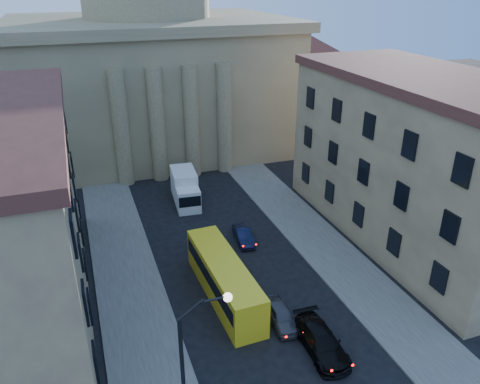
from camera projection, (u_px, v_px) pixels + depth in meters
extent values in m
cube|color=#524F4B|center=(138.00, 322.00, 32.39)|extent=(5.00, 60.00, 0.15)
cube|color=#524F4B|center=(351.00, 274.00, 37.62)|extent=(5.00, 60.00, 0.15)
cube|color=olive|center=(153.00, 87.00, 64.09)|extent=(34.00, 26.00, 16.00)
cube|color=olive|center=(148.00, 22.00, 60.55)|extent=(35.50, 27.50, 1.20)
cube|color=olive|center=(296.00, 96.00, 69.90)|extent=(13.00, 13.00, 11.00)
cone|color=#4E2821|center=(299.00, 44.00, 66.75)|extent=(26.02, 26.02, 4.00)
cylinder|color=olive|center=(121.00, 129.00, 51.61)|extent=(1.80, 1.80, 13.00)
cylinder|color=olive|center=(157.00, 125.00, 52.84)|extent=(1.80, 1.80, 13.00)
cylinder|color=olive|center=(192.00, 122.00, 54.07)|extent=(1.80, 1.80, 13.00)
cylinder|color=olive|center=(224.00, 119.00, 55.31)|extent=(1.80, 1.80, 13.00)
cube|color=tan|center=(418.00, 164.00, 40.74)|extent=(11.00, 26.00, 14.00)
cube|color=#4E2821|center=(433.00, 79.00, 37.67)|extent=(11.60, 26.60, 0.80)
cylinder|color=black|center=(191.00, 310.00, 20.85)|extent=(1.30, 0.12, 0.96)
cylinder|color=black|center=(212.00, 300.00, 21.03)|extent=(1.30, 0.12, 0.12)
sphere|color=white|center=(228.00, 297.00, 21.28)|extent=(0.44, 0.44, 0.44)
imported|color=black|center=(321.00, 341.00, 29.74)|extent=(2.31, 5.29, 1.51)
imported|color=#444448|center=(281.00, 315.00, 32.15)|extent=(1.73, 4.00, 1.34)
imported|color=black|center=(243.00, 235.00, 42.13)|extent=(1.73, 3.92, 1.25)
cube|color=yellow|center=(224.00, 279.00, 34.54)|extent=(2.82, 10.87, 3.04)
cube|color=black|center=(224.00, 274.00, 34.33)|extent=(2.85, 10.28, 1.08)
cylinder|color=black|center=(231.00, 327.00, 31.34)|extent=(0.33, 0.99, 0.98)
cylinder|color=black|center=(257.00, 320.00, 32.00)|extent=(0.33, 0.99, 0.98)
cylinder|color=black|center=(196.00, 266.00, 37.95)|extent=(0.33, 0.99, 0.98)
cylinder|color=black|center=(219.00, 261.00, 38.61)|extent=(0.33, 0.99, 0.98)
cube|color=white|center=(188.00, 200.00, 47.54)|extent=(2.52, 2.61, 2.41)
cube|color=black|center=(190.00, 202.00, 46.40)|extent=(2.21, 0.32, 1.10)
cube|color=white|center=(184.00, 184.00, 49.68)|extent=(2.78, 4.41, 3.11)
cylinder|color=black|center=(179.00, 209.00, 47.27)|extent=(0.36, 0.92, 0.90)
cylinder|color=black|center=(199.00, 207.00, 47.73)|extent=(0.36, 0.92, 0.90)
cylinder|color=black|center=(174.00, 193.00, 50.79)|extent=(0.36, 0.92, 0.90)
cylinder|color=black|center=(192.00, 191.00, 51.26)|extent=(0.36, 0.92, 0.90)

